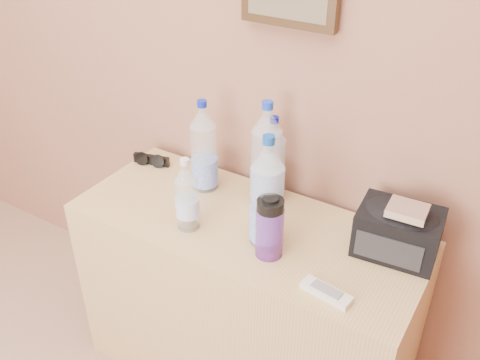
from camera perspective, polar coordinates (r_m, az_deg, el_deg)
name	(u,v)px	position (r m, az deg, el deg)	size (l,w,h in m)	color
dresser	(245,303)	(1.93, 0.55, -13.03)	(1.13, 0.47, 0.71)	tan
pet_large_a	(204,150)	(1.80, -3.88, 3.17)	(0.09, 0.09, 0.33)	silver
pet_large_b	(266,160)	(1.72, 2.80, 2.19)	(0.10, 0.10, 0.36)	silver
pet_large_c	(273,163)	(1.76, 3.51, 1.85)	(0.08, 0.08, 0.30)	silver
pet_large_d	(267,197)	(1.54, 2.89, -1.87)	(0.10, 0.10, 0.36)	silver
pet_small	(187,198)	(1.63, -5.68, -1.92)	(0.07, 0.07, 0.24)	white
nalgene_bottle	(270,227)	(1.52, 3.18, -5.03)	(0.08, 0.08, 0.20)	purple
sunglasses	(152,160)	(2.02, -9.41, 2.15)	(0.14, 0.05, 0.04)	black
ac_remote	(326,292)	(1.47, 9.20, -11.76)	(0.14, 0.05, 0.02)	#ECE8CE
toiletry_bag	(399,230)	(1.61, 16.56, -5.09)	(0.23, 0.17, 0.16)	black
foil_packet	(408,210)	(1.53, 17.44, -3.11)	(0.11, 0.09, 0.02)	silver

